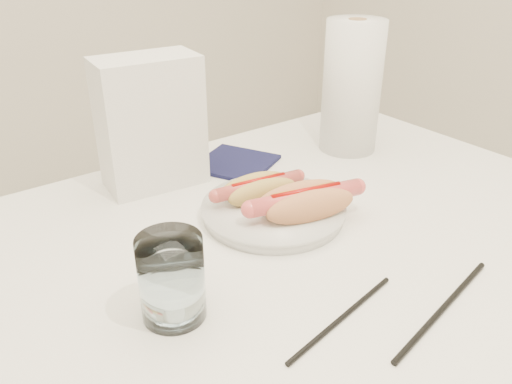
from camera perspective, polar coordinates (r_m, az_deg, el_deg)
table at (r=0.82m, az=1.01°, el=-9.29°), size 1.20×0.80×0.75m
plate at (r=0.85m, az=1.89°, el=-2.20°), size 0.23×0.23×0.02m
hotdog_left at (r=0.86m, az=0.27°, el=0.32°), size 0.16×0.08×0.04m
hotdog_right at (r=0.81m, az=5.45°, el=-1.10°), size 0.19×0.11×0.05m
water_glass at (r=0.63m, az=-9.21°, el=-9.30°), size 0.08×0.08×0.11m
chopstick_near at (r=0.66m, az=9.41°, el=-13.39°), size 0.21×0.04×0.01m
chopstick_far at (r=0.70m, az=19.81°, el=-11.85°), size 0.24×0.05×0.01m
napkin_box at (r=0.94m, az=-11.46°, el=7.40°), size 0.18×0.11×0.23m
navy_napkin at (r=1.04m, az=-2.25°, el=3.19°), size 0.19×0.19×0.01m
paper_towel_roll at (r=1.09m, az=10.43°, el=11.21°), size 0.15×0.15×0.26m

